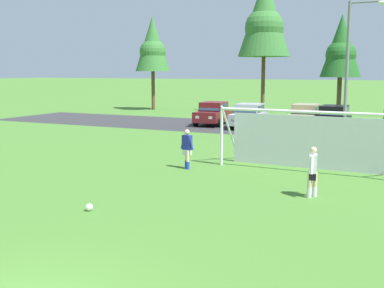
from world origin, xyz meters
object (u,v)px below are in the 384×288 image
at_px(soccer_ball, 89,207).
at_px(parked_car_slot_left, 249,116).
at_px(player_midfield_center, 313,172).
at_px(player_winger_left, 187,149).
at_px(parked_car_slot_center, 334,118).
at_px(parked_car_slot_center_left, 305,116).
at_px(parked_car_slot_far_left, 213,113).
at_px(soccer_goal, 311,138).
at_px(street_lamp, 350,72).

xyz_separation_m(soccer_ball, parked_car_slot_left, (-2.45, 21.51, 0.77)).
bearing_deg(player_midfield_center, player_winger_left, 157.18).
xyz_separation_m(soccer_ball, parked_car_slot_center, (3.28, 22.21, 0.77)).
height_order(parked_car_slot_center_left, parked_car_slot_center, same).
distance_m(player_midfield_center, parked_car_slot_center_left, 18.90).
height_order(player_midfield_center, parked_car_slot_far_left, parked_car_slot_far_left).
distance_m(soccer_ball, player_winger_left, 6.76).
height_order(soccer_ball, player_winger_left, player_winger_left).
height_order(soccer_ball, soccer_goal, soccer_goal).
bearing_deg(street_lamp, player_winger_left, -117.61).
bearing_deg(parked_car_slot_center, parked_car_slot_far_left, -179.98).
bearing_deg(soccer_ball, parked_car_slot_far_left, 103.93).
bearing_deg(player_midfield_center, parked_car_slot_center, 97.14).
bearing_deg(parked_car_slot_center_left, street_lamp, -59.80).
height_order(soccer_goal, street_lamp, street_lamp).
relative_size(parked_car_slot_left, parked_car_slot_center_left, 1.01).
relative_size(parked_car_slot_left, street_lamp, 0.56).
xyz_separation_m(parked_car_slot_center_left, parked_car_slot_center, (2.03, -0.56, 0.00)).
distance_m(parked_car_slot_left, street_lamp, 9.51).
relative_size(parked_car_slot_center, street_lamp, 0.55).
bearing_deg(parked_car_slot_left, parked_car_slot_center, 6.99).
xyz_separation_m(soccer_goal, street_lamp, (0.39, 7.69, 2.70)).
xyz_separation_m(player_midfield_center, parked_car_slot_far_left, (-11.03, 17.86, 0.05)).
xyz_separation_m(soccer_goal, player_midfield_center, (0.96, -4.38, -0.47)).
relative_size(player_midfield_center, parked_car_slot_center_left, 0.39).
xyz_separation_m(soccer_goal, parked_car_slot_center_left, (-3.30, 14.04, -0.42)).
distance_m(soccer_goal, parked_car_slot_far_left, 16.83).
bearing_deg(player_midfield_center, parked_car_slot_center_left, 103.03).
distance_m(parked_car_slot_far_left, parked_car_slot_left, 3.13).
xyz_separation_m(player_midfield_center, parked_car_slot_center_left, (-4.26, 18.42, 0.05)).
xyz_separation_m(soccer_goal, player_winger_left, (-4.68, -2.00, -0.47)).
relative_size(parked_car_slot_far_left, parked_car_slot_center, 1.03).
bearing_deg(parked_car_slot_far_left, player_winger_left, -70.82).
xyz_separation_m(parked_car_slot_left, street_lamp, (7.41, -5.08, 3.11)).
xyz_separation_m(player_winger_left, parked_car_slot_far_left, (-5.38, 15.48, 0.05)).
xyz_separation_m(player_midfield_center, parked_car_slot_center, (-2.24, 17.86, 0.05)).
bearing_deg(parked_car_slot_left, soccer_ball, -83.49).
bearing_deg(parked_car_slot_center, player_midfield_center, -82.86).
xyz_separation_m(soccer_goal, parked_car_slot_left, (-7.01, 12.78, -0.42)).
distance_m(soccer_ball, parked_car_slot_far_left, 22.89).
relative_size(soccer_ball, street_lamp, 0.03).
bearing_deg(parked_car_slot_center, parked_car_slot_left, -173.01).
height_order(parked_car_slot_far_left, parked_car_slot_center, same).
xyz_separation_m(player_winger_left, parked_car_slot_center_left, (1.38, 16.04, 0.05)).
xyz_separation_m(soccer_ball, soccer_goal, (4.56, 8.73, 1.18)).
bearing_deg(player_midfield_center, soccer_goal, 102.38).
xyz_separation_m(soccer_ball, parked_car_slot_center_left, (1.26, 22.77, 0.77)).
relative_size(soccer_goal, street_lamp, 0.97).
bearing_deg(soccer_ball, player_winger_left, 91.03).
bearing_deg(soccer_goal, parked_car_slot_center_left, 103.23).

